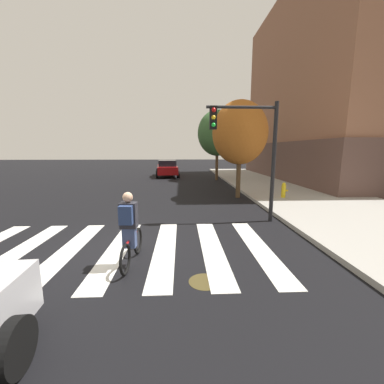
{
  "coord_description": "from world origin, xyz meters",
  "views": [
    {
      "loc": [
        1.85,
        -6.05,
        2.58
      ],
      "look_at": [
        2.16,
        0.86,
        1.37
      ],
      "focal_mm": 22.58,
      "sensor_mm": 36.0,
      "label": 1
    }
  ],
  "objects_px": {
    "sedan_mid": "(167,168)",
    "fire_hydrant": "(284,190)",
    "manhole_cover": "(205,281)",
    "street_tree_mid": "(217,133)",
    "cyclist": "(130,229)",
    "traffic_light_near": "(251,142)",
    "street_tree_near": "(240,133)"
  },
  "relations": [
    {
      "from": "manhole_cover",
      "to": "cyclist",
      "type": "xyz_separation_m",
      "value": [
        -1.6,
        0.78,
        0.84
      ]
    },
    {
      "from": "cyclist",
      "to": "fire_hydrant",
      "type": "relative_size",
      "value": 2.19
    },
    {
      "from": "street_tree_near",
      "to": "cyclist",
      "type": "bearing_deg",
      "value": -118.86
    },
    {
      "from": "street_tree_mid",
      "to": "sedan_mid",
      "type": "bearing_deg",
      "value": 146.18
    },
    {
      "from": "sedan_mid",
      "to": "fire_hydrant",
      "type": "relative_size",
      "value": 6.09
    },
    {
      "from": "fire_hydrant",
      "to": "street_tree_near",
      "type": "xyz_separation_m",
      "value": [
        -2.19,
        0.8,
        2.93
      ]
    },
    {
      "from": "traffic_light_near",
      "to": "street_tree_near",
      "type": "bearing_deg",
      "value": 81.55
    },
    {
      "from": "sedan_mid",
      "to": "street_tree_near",
      "type": "bearing_deg",
      "value": -67.65
    },
    {
      "from": "fire_hydrant",
      "to": "manhole_cover",
      "type": "bearing_deg",
      "value": -122.22
    },
    {
      "from": "street_tree_mid",
      "to": "cyclist",
      "type": "bearing_deg",
      "value": -105.13
    },
    {
      "from": "street_tree_mid",
      "to": "manhole_cover",
      "type": "bearing_deg",
      "value": -99.07
    },
    {
      "from": "sedan_mid",
      "to": "fire_hydrant",
      "type": "distance_m",
      "value": 13.4
    },
    {
      "from": "manhole_cover",
      "to": "traffic_light_near",
      "type": "xyz_separation_m",
      "value": [
        1.97,
        4.01,
        2.86
      ]
    },
    {
      "from": "fire_hydrant",
      "to": "street_tree_mid",
      "type": "height_order",
      "value": "street_tree_mid"
    },
    {
      "from": "cyclist",
      "to": "fire_hydrant",
      "type": "height_order",
      "value": "cyclist"
    },
    {
      "from": "street_tree_near",
      "to": "street_tree_mid",
      "type": "xyz_separation_m",
      "value": [
        -0.03,
        7.87,
        0.51
      ]
    },
    {
      "from": "sedan_mid",
      "to": "cyclist",
      "type": "xyz_separation_m",
      "value": [
        0.22,
        -18.52,
        0.02
      ]
    },
    {
      "from": "sedan_mid",
      "to": "street_tree_near",
      "type": "xyz_separation_m",
      "value": [
        4.45,
        -10.84,
        2.63
      ]
    },
    {
      "from": "traffic_light_near",
      "to": "street_tree_mid",
      "type": "height_order",
      "value": "street_tree_mid"
    },
    {
      "from": "sedan_mid",
      "to": "fire_hydrant",
      "type": "bearing_deg",
      "value": -60.26
    },
    {
      "from": "fire_hydrant",
      "to": "street_tree_mid",
      "type": "bearing_deg",
      "value": 104.37
    },
    {
      "from": "traffic_light_near",
      "to": "manhole_cover",
      "type": "bearing_deg",
      "value": -116.19
    },
    {
      "from": "sedan_mid",
      "to": "cyclist",
      "type": "height_order",
      "value": "cyclist"
    },
    {
      "from": "sedan_mid",
      "to": "traffic_light_near",
      "type": "relative_size",
      "value": 1.13
    },
    {
      "from": "traffic_light_near",
      "to": "street_tree_mid",
      "type": "distance_m",
      "value": 12.38
    },
    {
      "from": "traffic_light_near",
      "to": "street_tree_near",
      "type": "relative_size",
      "value": 0.82
    },
    {
      "from": "manhole_cover",
      "to": "traffic_light_near",
      "type": "relative_size",
      "value": 0.15
    },
    {
      "from": "manhole_cover",
      "to": "sedan_mid",
      "type": "xyz_separation_m",
      "value": [
        -1.82,
        19.3,
        0.82
      ]
    },
    {
      "from": "sedan_mid",
      "to": "street_tree_near",
      "type": "relative_size",
      "value": 0.93
    },
    {
      "from": "fire_hydrant",
      "to": "street_tree_mid",
      "type": "xyz_separation_m",
      "value": [
        -2.22,
        8.67,
        3.43
      ]
    },
    {
      "from": "sedan_mid",
      "to": "street_tree_near",
      "type": "distance_m",
      "value": 12.01
    },
    {
      "from": "street_tree_near",
      "to": "sedan_mid",
      "type": "bearing_deg",
      "value": 112.35
    }
  ]
}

